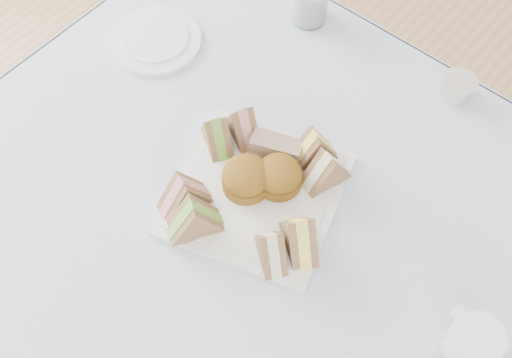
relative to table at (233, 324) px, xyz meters
The scene contains 17 objects.
table is the anchor object (origin of this frame).
tablecloth 0.37m from the table, ahead, with size 1.02×1.02×0.01m, color #C1DBF8.
serving_plate 0.39m from the table, 99.99° to the left, with size 0.25×0.25×0.01m, color white.
sandwich_fl_a 0.43m from the table, behind, with size 0.08×0.04×0.07m, color #A27655, non-canonical shape.
sandwich_fl_b 0.43m from the table, 161.86° to the right, with size 0.08×0.04×0.07m, color #A27655, non-canonical shape.
sandwich_fr_a 0.44m from the table, 34.77° to the left, with size 0.08×0.04×0.07m, color #A27655, non-canonical shape.
sandwich_fr_b 0.43m from the table, 17.95° to the left, with size 0.07×0.03×0.07m, color #A27655, non-canonical shape.
sandwich_bl_a 0.45m from the table, 135.46° to the left, with size 0.08×0.04×0.07m, color #A27655, non-canonical shape.
sandwich_bl_b 0.46m from the table, 122.46° to the left, with size 0.08×0.04×0.07m, color #A27655, non-canonical shape.
sandwich_br_a 0.46m from the table, 73.44° to the left, with size 0.08×0.04×0.07m, color #A27655, non-canonical shape.
sandwich_br_b 0.47m from the table, 86.30° to the left, with size 0.08×0.04×0.07m, color #A27655, non-canonical shape.
scone_left 0.42m from the table, 110.96° to the left, with size 0.08×0.08×0.05m, color brown.
scone_right 0.43m from the table, 89.48° to the left, with size 0.07×0.07×0.05m, color brown.
pastry_slice 0.44m from the table, 102.10° to the left, with size 0.08×0.03×0.04m, color tan.
side_plate 0.57m from the table, 148.70° to the left, with size 0.17×0.17×0.01m, color white.
tea_strainer 0.62m from the table, 75.64° to the left, with size 0.06×0.06×0.03m, color silver.
creamer_jug 0.55m from the table, 13.94° to the left, with size 0.07×0.07×0.06m, color white.
Camera 1 is at (0.30, -0.29, 1.61)m, focal length 45.00 mm.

